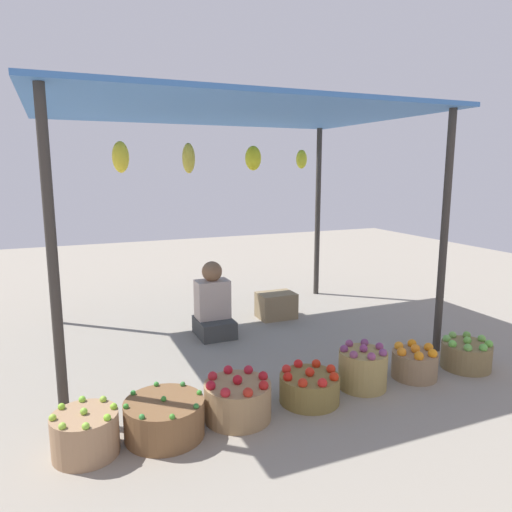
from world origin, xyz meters
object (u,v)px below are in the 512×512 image
Objects in this scene: vendor_person at (213,307)px; basket_red_tomatoes at (309,387)px; basket_green_chilies at (164,418)px; basket_green_apples at (466,355)px; basket_limes at (85,434)px; wooden_crate_near_vendor at (276,305)px; basket_oranges at (414,363)px; basket_purple_onions at (363,368)px; basket_red_apples at (238,400)px.

vendor_person reaches higher than basket_red_tomatoes.
basket_green_chilies is 1.24× the size of basket_green_apples.
basket_limes is at bearing -177.91° from basket_green_chilies.
vendor_person is 0.91m from wooden_crate_near_vendor.
wooden_crate_near_vendor is (-0.37, 1.92, 0.03)m from basket_oranges.
vendor_person is 2.05m from basket_oranges.
wooden_crate_near_vendor is at bearing 71.68° from basket_red_tomatoes.
basket_red_tomatoes is at bearing 2.22° from basket_limes.
basket_oranges is (1.22, -1.64, -0.18)m from vendor_person.
basket_purple_onions is at bearing -94.22° from wooden_crate_near_vendor.
wooden_crate_near_vendor is (0.14, 1.90, -0.01)m from basket_purple_onions.
vendor_person is 1.78m from basket_purple_onions.
basket_limes reaches higher than wooden_crate_near_vendor.
wooden_crate_near_vendor is (1.22, 1.96, 0.01)m from basket_red_apples.
basket_green_apples reaches higher than basket_red_tomatoes.
basket_green_apples is at bearing 1.18° from basket_limes.
vendor_person is 1.95× the size of basket_limes.
basket_purple_onions reaches higher than basket_green_apples.
basket_oranges is 0.88× the size of wooden_crate_near_vendor.
wooden_crate_near_vendor is at bearing 85.78° from basket_purple_onions.
basket_purple_onions is 1.06m from basket_green_apples.
basket_red_apples reaches higher than wooden_crate_near_vendor.
basket_red_apples is (0.52, 0.02, 0.01)m from basket_green_chilies.
basket_red_apples reaches higher than basket_red_tomatoes.
basket_green_chilies is at bearing 2.09° from basket_limes.
basket_green_chilies is at bearing -131.24° from wooden_crate_near_vendor.
vendor_person is at bearing 113.74° from basket_purple_onions.
basket_green_apples is at bearing -64.70° from wooden_crate_near_vendor.
basket_red_apples is at bearing 2.34° from basket_green_chilies.
basket_purple_onions is 1.03× the size of basket_oranges.
basket_red_apples is at bearing -177.79° from basket_red_tomatoes.
basket_red_apples is at bearing -121.93° from wooden_crate_near_vendor.
basket_red_tomatoes is 1.01m from basket_oranges.
vendor_person reaches higher than wooden_crate_near_vendor.
basket_red_apples is 1.22× the size of basket_purple_onions.
basket_limes is 0.77× the size of basket_green_chilies.
basket_green_chilies is at bearing -178.08° from basket_oranges.
basket_red_apples is 1.09m from basket_purple_onions.
basket_green_chilies is 1.23× the size of wooden_crate_near_vendor.
vendor_person reaches higher than basket_green_chilies.
basket_green_chilies is at bearing -177.66° from basket_red_apples.
basket_oranges is 1.95m from wooden_crate_near_vendor.
basket_red_apples is 0.58m from basket_red_tomatoes.
basket_red_apples is 2.31m from wooden_crate_near_vendor.
vendor_person is at bearing 136.81° from basket_green_apples.
basket_green_apples is at bearing -2.03° from basket_purple_onions.
wooden_crate_near_vendor is (0.64, 1.94, 0.04)m from basket_red_tomatoes.
basket_limes is at bearing -178.05° from basket_oranges.
basket_green_chilies is 1.60m from basket_purple_onions.
wooden_crate_near_vendor reaches higher than basket_green_chilies.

